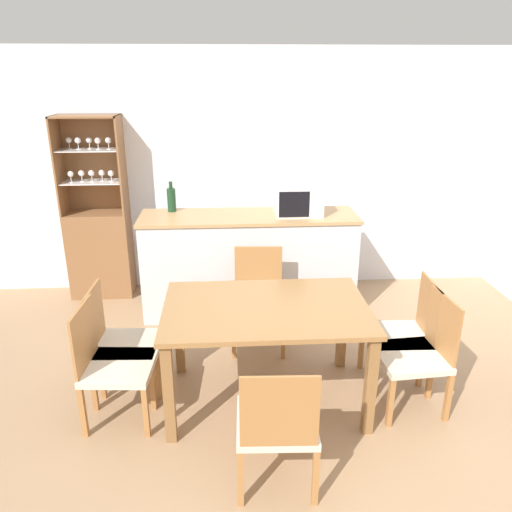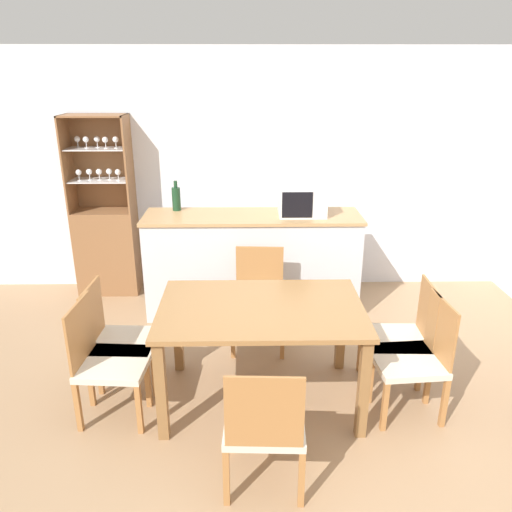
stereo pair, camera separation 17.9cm
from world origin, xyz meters
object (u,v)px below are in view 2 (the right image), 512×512
Objects in this scene: dining_table at (261,320)px; dining_chair_side_right_far at (402,338)px; dining_chair_side_left_near at (108,360)px; dining_chair_side_right_near at (414,357)px; display_cabinet at (107,239)px; dining_chair_side_left_far at (118,340)px; dining_chair_head_far at (259,300)px; dining_chair_head_near at (264,424)px; microwave at (302,200)px; wine_bottle at (176,198)px.

dining_chair_side_right_far reaches higher than dining_table.
dining_chair_side_left_near is (-1.07, -0.14, -0.23)m from dining_table.
dining_chair_side_right_near is at bearing -7.35° from dining_table.
display_cabinet is 2.22× the size of dining_chair_side_left_near.
dining_chair_head_far is at bearing 125.15° from dining_chair_side_left_far.
dining_chair_side_left_near is (-1.06, 0.68, 0.00)m from dining_chair_head_near.
dining_chair_side_left_far is 2.14m from microwave.
dining_chair_side_right_far is 1.26m from dining_chair_head_far.
dining_chair_head_far is at bearing -36.07° from display_cabinet.
microwave is (1.50, 1.64, 0.72)m from dining_chair_side_left_near.
dining_table is at bearing 99.42° from dining_chair_side_right_far.
display_cabinet is 2.22× the size of dining_chair_side_right_near.
display_cabinet is at bearing 57.23° from dining_chair_side_right_far.
dining_chair_side_left_far is at bearing -100.14° from wine_bottle.
dining_chair_head_far is at bearing -46.90° from wine_bottle.
dining_chair_side_right_far and dining_chair_side_left_near have the same top height.
microwave is (0.43, 0.68, 0.72)m from dining_chair_head_far.
display_cabinet is 2.01m from dining_chair_head_far.
wine_bottle is at bearing -43.44° from dining_chair_head_far.
microwave is (-0.64, 1.36, 0.72)m from dining_chair_side_right_far.
wine_bottle is (-1.86, 1.81, 0.70)m from dining_chair_side_right_near.
dining_chair_side_left_near is at bearing -172.63° from dining_table.
dining_chair_side_right_far is 1.44m from dining_chair_head_near.
display_cabinet is 2.22× the size of dining_chair_side_right_far.
wine_bottle reaches higher than dining_chair_head_far.
display_cabinet is 3.27m from dining_chair_side_right_far.
dining_chair_head_near is 1.00× the size of dining_chair_head_far.
display_cabinet is at bearing -160.63° from dining_chair_side_left_far.
dining_chair_side_right_near is at bearing 94.15° from dining_chair_side_left_near.
display_cabinet reaches higher than dining_table.
dining_chair_side_right_far is 2.51m from wine_bottle.
dining_chair_side_left_far is at bearing 35.74° from dining_chair_head_far.
wine_bottle reaches higher than dining_table.
dining_chair_head_far is at bearing -121.98° from microwave.
dining_chair_side_left_near is (0.55, -2.14, -0.18)m from display_cabinet.
dining_table is 1.68× the size of dining_chair_head_far.
dining_chair_side_right_near is 1.00× the size of dining_chair_side_right_far.
dining_chair_head_near is 2.71m from wine_bottle.
dining_chair_head_near is (-1.07, -0.68, 0.00)m from dining_chair_side_right_near.
dining_chair_head_far is (-1.06, 0.68, 0.00)m from dining_chair_side_right_far.
microwave is at bearing 74.07° from dining_table.
dining_chair_side_right_near is 2.90× the size of wine_bottle.
dining_chair_side_left_far is 1.70m from wine_bottle.
dining_chair_head_far is (-1.06, 0.96, 0.00)m from dining_chair_side_right_near.
microwave is (-0.64, 1.64, 0.72)m from dining_chair_side_right_near.
dining_chair_head_near is at bearing 118.08° from dining_chair_side_right_near.
dining_chair_side_left_far is at bearing 140.31° from dining_chair_head_near.
dining_chair_head_near is at bearing 93.28° from dining_chair_head_far.
dining_chair_head_near is 1.64m from dining_chair_head_far.
wine_bottle is (0.27, 1.81, 0.70)m from dining_chair_side_left_near.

